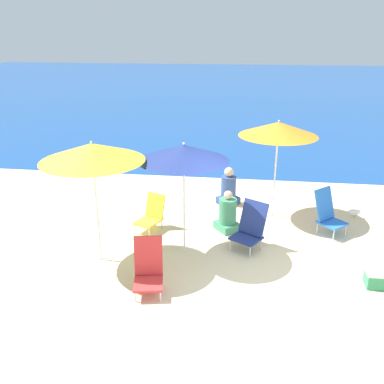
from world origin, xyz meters
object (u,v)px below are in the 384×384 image
(beach_umbrella_navy, at_px, (184,153))
(beach_chair_blue, at_px, (328,212))
(person_seated_far, at_px, (227,215))
(beach_umbrella_yellow, at_px, (92,152))
(beach_chair_navy, at_px, (250,227))
(cooler_box, at_px, (380,278))
(beach_chair_yellow, at_px, (152,214))
(seagull, at_px, (354,212))
(beach_chair_red, at_px, (148,268))
(person_seated_near, at_px, (228,189))
(beach_umbrella_orange, at_px, (278,129))

(beach_umbrella_navy, relative_size, beach_chair_blue, 2.29)
(person_seated_far, bearing_deg, beach_umbrella_yellow, 177.59)
(beach_chair_navy, distance_m, cooler_box, 2.30)
(beach_chair_yellow, xyz_separation_m, seagull, (4.19, 1.10, -0.19))
(beach_chair_yellow, relative_size, seagull, 2.65)
(beach_chair_yellow, height_order, beach_chair_red, beach_chair_red)
(beach_umbrella_navy, xyz_separation_m, seagull, (3.40, 1.96, -1.73))
(person_seated_near, relative_size, cooler_box, 1.92)
(beach_chair_yellow, xyz_separation_m, beach_chair_navy, (1.97, -0.56, 0.11))
(beach_umbrella_orange, relative_size, beach_umbrella_yellow, 0.98)
(beach_umbrella_yellow, height_order, beach_chair_navy, beach_umbrella_yellow)
(person_seated_far, relative_size, cooler_box, 1.84)
(beach_umbrella_orange, relative_size, beach_chair_blue, 2.35)
(beach_umbrella_navy, xyz_separation_m, person_seated_far, (0.72, 1.01, -1.53))
(beach_chair_blue, xyz_separation_m, seagull, (0.71, 0.81, -0.30))
(beach_chair_blue, bearing_deg, beach_chair_navy, 165.67)
(person_seated_far, relative_size, seagull, 3.13)
(person_seated_far, height_order, cooler_box, person_seated_far)
(person_seated_near, distance_m, seagull, 2.78)
(beach_chair_yellow, relative_size, person_seated_far, 0.85)
(person_seated_near, height_order, cooler_box, person_seated_near)
(beach_umbrella_navy, relative_size, cooler_box, 4.47)
(beach_chair_blue, bearing_deg, beach_chair_red, 174.16)
(person_seated_near, bearing_deg, beach_chair_yellow, -84.46)
(beach_umbrella_orange, distance_m, person_seated_far, 2.02)
(seagull, bearing_deg, cooler_box, -93.65)
(beach_umbrella_navy, distance_m, beach_umbrella_yellow, 1.50)
(beach_umbrella_orange, distance_m, cooler_box, 3.48)
(beach_umbrella_yellow, relative_size, cooler_box, 4.68)
(beach_chair_navy, bearing_deg, person_seated_near, 134.62)
(beach_chair_yellow, xyz_separation_m, cooler_box, (4.02, -1.56, -0.19))
(beach_umbrella_yellow, relative_size, person_seated_near, 2.44)
(beach_chair_yellow, bearing_deg, cooler_box, 1.09)
(beach_umbrella_orange, distance_m, person_seated_near, 1.94)
(beach_umbrella_navy, height_order, beach_umbrella_orange, beach_umbrella_orange)
(beach_chair_blue, xyz_separation_m, cooler_box, (0.54, -1.86, -0.29))
(beach_umbrella_yellow, height_order, beach_chair_blue, beach_umbrella_yellow)
(beach_chair_red, height_order, person_seated_near, person_seated_near)
(beach_umbrella_navy, height_order, beach_chair_red, beach_umbrella_navy)
(beach_chair_yellow, distance_m, beach_chair_red, 2.15)
(beach_umbrella_navy, distance_m, beach_chair_blue, 3.25)
(beach_umbrella_navy, bearing_deg, seagull, 29.97)
(beach_chair_navy, relative_size, person_seated_far, 1.06)
(person_seated_far, xyz_separation_m, seagull, (2.68, 0.95, -0.20))
(beach_chair_navy, bearing_deg, beach_umbrella_yellow, -132.47)
(beach_umbrella_orange, distance_m, beach_chair_yellow, 3.08)
(beach_umbrella_yellow, distance_m, cooler_box, 4.99)
(beach_chair_blue, distance_m, seagull, 1.12)
(beach_umbrella_navy, distance_m, cooler_box, 3.73)
(beach_chair_navy, xyz_separation_m, cooler_box, (2.05, -1.00, -0.30))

